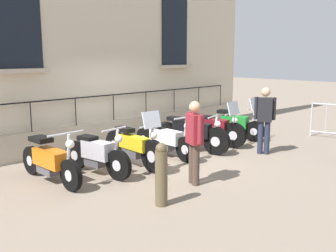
% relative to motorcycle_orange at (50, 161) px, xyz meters
% --- Properties ---
extents(ground_plane, '(60.00, 60.00, 0.00)m').
position_rel_motorcycle_orange_xyz_m(ground_plane, '(0.08, 2.92, -0.43)').
color(ground_plane, gray).
extents(motorcycle_orange, '(2.09, 0.74, 1.09)m').
position_rel_motorcycle_orange_xyz_m(motorcycle_orange, '(0.00, 0.00, 0.00)').
color(motorcycle_orange, black).
rests_on(motorcycle_orange, ground_plane).
extents(motorcycle_silver, '(1.93, 0.64, 1.06)m').
position_rel_motorcycle_orange_xyz_m(motorcycle_silver, '(0.22, 0.94, 0.00)').
color(motorcycle_silver, black).
rests_on(motorcycle_silver, ground_plane).
extents(motorcycle_yellow, '(2.11, 0.55, 1.33)m').
position_rel_motorcycle_orange_xyz_m(motorcycle_yellow, '(0.27, 1.90, 0.02)').
color(motorcycle_yellow, black).
rests_on(motorcycle_yellow, ground_plane).
extents(motorcycle_white, '(2.14, 0.60, 1.07)m').
position_rel_motorcycle_orange_xyz_m(motorcycle_white, '(0.14, 3.00, -0.01)').
color(motorcycle_white, black).
rests_on(motorcycle_white, ground_plane).
extents(motorcycle_black, '(2.20, 0.77, 0.99)m').
position_rel_motorcycle_orange_xyz_m(motorcycle_black, '(0.21, 3.84, 0.02)').
color(motorcycle_black, black).
rests_on(motorcycle_black, ground_plane).
extents(motorcycle_maroon, '(2.08, 0.69, 1.27)m').
position_rel_motorcycle_orange_xyz_m(motorcycle_maroon, '(0.16, 4.80, 0.03)').
color(motorcycle_maroon, black).
rests_on(motorcycle_maroon, ground_plane).
extents(motorcycle_green, '(1.90, 0.84, 1.30)m').
position_rel_motorcycle_orange_xyz_m(motorcycle_green, '(0.15, 5.85, 0.00)').
color(motorcycle_green, black).
rests_on(motorcycle_green, ground_plane).
extents(bollard, '(0.21, 0.21, 1.07)m').
position_rel_motorcycle_orange_xyz_m(bollard, '(2.40, 0.76, 0.11)').
color(bollard, brown).
rests_on(bollard, ground_plane).
extents(pedestrian_standing, '(0.47, 0.37, 1.70)m').
position_rel_motorcycle_orange_xyz_m(pedestrian_standing, '(1.72, 4.96, 0.53)').
color(pedestrian_standing, '#23283D').
rests_on(pedestrian_standing, ground_plane).
extents(pedestrian_walking, '(0.50, 0.34, 1.63)m').
position_rel_motorcycle_orange_xyz_m(pedestrian_walking, '(2.05, 1.96, 0.49)').
color(pedestrian_walking, '#47382D').
rests_on(pedestrian_walking, ground_plane).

